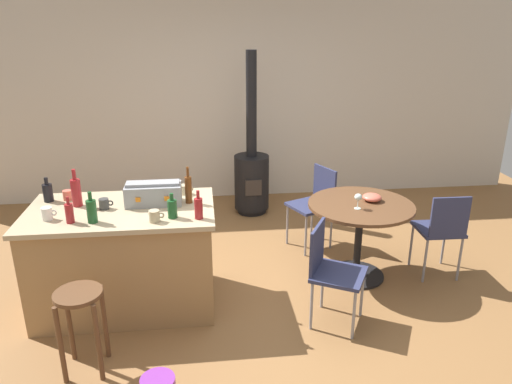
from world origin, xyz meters
TOP-DOWN VIEW (x-y plane):
  - ground_plane at (0.00, 0.00)m, footprint 8.80×8.80m
  - back_wall at (0.00, 2.75)m, footprint 8.00×0.10m
  - kitchen_island at (-1.11, 0.06)m, footprint 1.53×0.89m
  - wooden_stool at (-1.30, -0.77)m, footprint 0.33×0.33m
  - dining_table at (1.03, 0.30)m, footprint 0.98×0.98m
  - folding_chair_near at (0.57, -0.39)m, footprint 0.54×0.54m
  - folding_chair_far at (1.81, 0.21)m, footprint 0.41×0.41m
  - folding_chair_left at (0.78, 1.03)m, footprint 0.53×0.53m
  - wood_stove at (0.20, 2.07)m, footprint 0.44×0.45m
  - toolbox at (-0.84, 0.13)m, footprint 0.46×0.22m
  - bottle_0 at (-1.74, 0.30)m, footprint 0.08×0.08m
  - bottle_1 at (-0.46, -0.22)m, footprint 0.07×0.07m
  - bottle_2 at (-1.47, 0.16)m, footprint 0.08×0.08m
  - bottle_3 at (-1.27, -0.20)m, footprint 0.08×0.08m
  - bottle_4 at (-1.44, -0.19)m, footprint 0.06×0.06m
  - bottle_5 at (-0.67, -0.18)m, footprint 0.08×0.08m
  - bottle_6 at (-0.54, 0.13)m, footprint 0.06×0.06m
  - cup_0 at (-1.63, -0.11)m, footprint 0.12×0.08m
  - cup_1 at (-0.80, -0.25)m, footprint 0.12×0.08m
  - cup_2 at (-0.58, 0.35)m, footprint 0.12×0.09m
  - cup_3 at (-1.23, 0.07)m, footprint 0.12×0.08m
  - cup_4 at (-1.58, 0.32)m, footprint 0.11×0.08m
  - wine_glass at (0.96, 0.19)m, footprint 0.07×0.07m
  - serving_bowl at (1.16, 0.36)m, footprint 0.18×0.18m

SIDE VIEW (x-z plane):
  - ground_plane at x=0.00m, z-range 0.00..0.00m
  - kitchen_island at x=-1.11m, z-range 0.00..0.91m
  - wooden_stool at x=-1.30m, z-range 0.15..0.78m
  - folding_chair_near at x=0.57m, z-range 0.07..0.92m
  - wood_stove at x=0.20m, z-range -0.50..1.53m
  - folding_chair_far at x=1.81m, z-range 0.08..0.95m
  - folding_chair_left at x=0.78m, z-range 0.09..0.96m
  - dining_table at x=1.03m, z-range 0.20..0.96m
  - serving_bowl at x=1.16m, z-range 0.76..0.83m
  - wine_glass at x=0.96m, z-range 0.79..0.94m
  - cup_2 at x=-0.58m, z-range 0.91..0.99m
  - cup_4 at x=-1.58m, z-range 0.91..0.99m
  - cup_3 at x=-1.23m, z-range 0.91..0.99m
  - cup_1 at x=-0.80m, z-range 0.91..1.00m
  - cup_0 at x=-1.63m, z-range 0.91..1.01m
  - bottle_5 at x=-0.67m, z-range 0.88..1.09m
  - bottle_4 at x=-1.44m, z-range 0.88..1.09m
  - bottle_0 at x=-1.74m, z-range 0.88..1.09m
  - bottle_1 at x=-0.46m, z-range 0.88..1.11m
  - toolbox at x=-0.84m, z-range 0.90..1.10m
  - bottle_3 at x=-1.27m, z-range 0.88..1.13m
  - bottle_6 at x=-0.54m, z-range 0.87..1.19m
  - bottle_2 at x=-1.47m, z-range 0.87..1.19m
  - back_wall at x=0.00m, z-range 0.00..2.70m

